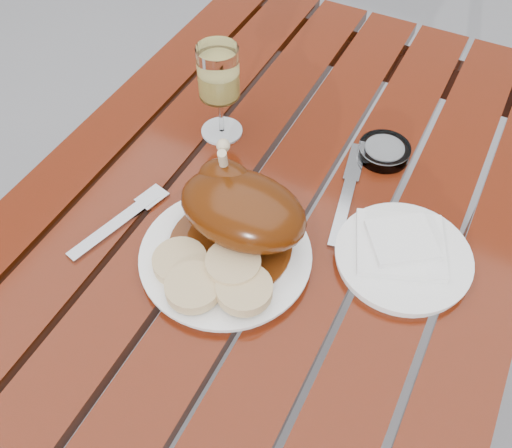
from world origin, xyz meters
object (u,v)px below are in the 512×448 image
Objects in this scene: ashtray at (384,151)px; side_plate at (403,257)px; dinner_plate at (226,256)px; wine_glass at (220,93)px; table at (273,312)px.

side_plate is at bearing -63.81° from ashtray.
dinner_plate is 0.35m from ashtray.
wine_glass reaches higher than ashtray.
dinner_plate is at bearing -153.32° from side_plate.
ashtray is (0.28, 0.07, -0.08)m from wine_glass.
ashtray is at bearing 14.51° from wine_glass.
dinner_plate is at bearing -59.62° from wine_glass.
wine_glass is (-0.14, 0.25, 0.08)m from dinner_plate.
table is at bearing -126.54° from ashtray.
side_plate is (0.38, -0.13, -0.08)m from wine_glass.
wine_glass is at bearing -165.49° from ashtray.
table is 4.69× the size of dinner_plate.
ashtray reaches higher than dinner_plate.
side_plate is (0.22, -0.04, 0.38)m from table.
table is 13.41× the size of ashtray.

